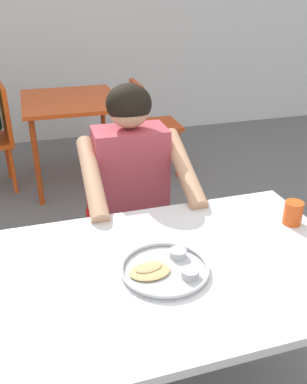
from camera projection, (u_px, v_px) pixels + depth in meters
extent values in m
cube|color=silver|center=(180.00, 268.00, 1.37)|extent=(1.17, 0.79, 0.03)
cylinder|color=#B2B2B7|center=(29.00, 316.00, 1.68)|extent=(0.04, 0.04, 0.71)
cylinder|color=#B2B2B7|center=(258.00, 270.00, 1.96)|extent=(0.04, 0.04, 0.71)
cylinder|color=#B7BABF|center=(165.00, 271.00, 1.32)|extent=(0.29, 0.29, 0.01)
torus|color=#B7BABF|center=(165.00, 268.00, 1.32)|extent=(0.29, 0.29, 0.01)
cylinder|color=#B2B5BA|center=(190.00, 274.00, 1.28)|extent=(0.06, 0.06, 0.03)
cylinder|color=#9E4714|center=(191.00, 273.00, 1.28)|extent=(0.05, 0.05, 0.01)
cylinder|color=#B2B5BA|center=(178.00, 253.00, 1.38)|extent=(0.06, 0.06, 0.03)
cylinder|color=maroon|center=(178.00, 252.00, 1.38)|extent=(0.05, 0.05, 0.01)
ellipsoid|color=tan|center=(150.00, 271.00, 1.31)|extent=(0.14, 0.10, 0.01)
ellipsoid|color=tan|center=(148.00, 267.00, 1.31)|extent=(0.10, 0.07, 0.01)
cylinder|color=#D84C19|center=(293.00, 213.00, 1.57)|extent=(0.07, 0.07, 0.09)
cylinder|color=#593319|center=(294.00, 207.00, 1.56)|extent=(0.06, 0.06, 0.02)
cube|color=red|center=(130.00, 224.00, 2.16)|extent=(0.43, 0.40, 0.04)
cube|color=red|center=(122.00, 174.00, 2.22)|extent=(0.40, 0.05, 0.39)
cylinder|color=red|center=(169.00, 272.00, 2.17)|extent=(0.03, 0.03, 0.43)
cylinder|color=red|center=(105.00, 283.00, 2.09)|extent=(0.03, 0.03, 0.43)
cylinder|color=red|center=(153.00, 241.00, 2.44)|extent=(0.03, 0.03, 0.43)
cylinder|color=red|center=(96.00, 249.00, 2.36)|extent=(0.03, 0.03, 0.43)
cylinder|color=black|center=(184.00, 308.00, 1.90)|extent=(0.10, 0.10, 0.46)
cylinder|color=black|center=(172.00, 236.00, 1.95)|extent=(0.13, 0.40, 0.12)
cylinder|color=black|center=(120.00, 320.00, 1.83)|extent=(0.10, 0.10, 0.46)
cylinder|color=black|center=(109.00, 245.00, 1.88)|extent=(0.13, 0.40, 0.12)
cube|color=#B23F4C|center=(131.00, 176.00, 1.98)|extent=(0.35, 0.21, 0.48)
cylinder|color=tan|center=(184.00, 168.00, 1.83)|extent=(0.09, 0.46, 0.25)
cylinder|color=tan|center=(92.00, 178.00, 1.74)|extent=(0.09, 0.46, 0.25)
sphere|color=tan|center=(129.00, 107.00, 1.83)|extent=(0.19, 0.19, 0.19)
ellipsoid|color=black|center=(129.00, 104.00, 1.82)|extent=(0.21, 0.20, 0.18)
cube|color=#E04C19|center=(70.00, 100.00, 3.39)|extent=(0.78, 0.90, 0.03)
cylinder|color=#B33D14|center=(37.00, 164.00, 3.14)|extent=(0.04, 0.04, 0.70)
cylinder|color=#B33D14|center=(122.00, 154.00, 3.31)|extent=(0.04, 0.04, 0.70)
cylinder|color=#B33D14|center=(33.00, 132.00, 3.81)|extent=(0.04, 0.04, 0.70)
cylinder|color=#B33D14|center=(103.00, 126.00, 3.98)|extent=(0.04, 0.04, 0.70)
cube|color=#EE4F17|center=(5.00, 111.00, 3.33)|extent=(0.09, 0.39, 0.44)
cylinder|color=#EE4F17|center=(13.00, 171.00, 3.39)|extent=(0.03, 0.03, 0.40)
cylinder|color=#EE4F17|center=(8.00, 157.00, 3.66)|extent=(0.03, 0.03, 0.40)
cube|color=#D7481A|center=(157.00, 125.00, 3.67)|extent=(0.39, 0.39, 0.04)
cube|color=#D7481A|center=(137.00, 104.00, 3.54)|extent=(0.04, 0.37, 0.37)
cylinder|color=#D7481A|center=(167.00, 143.00, 3.95)|extent=(0.03, 0.03, 0.43)
cylinder|color=#D7481A|center=(178.00, 154.00, 3.68)|extent=(0.03, 0.03, 0.43)
cylinder|color=#D7481A|center=(136.00, 146.00, 3.87)|extent=(0.03, 0.03, 0.43)
cylinder|color=#D7481A|center=(145.00, 158.00, 3.61)|extent=(0.03, 0.03, 0.43)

